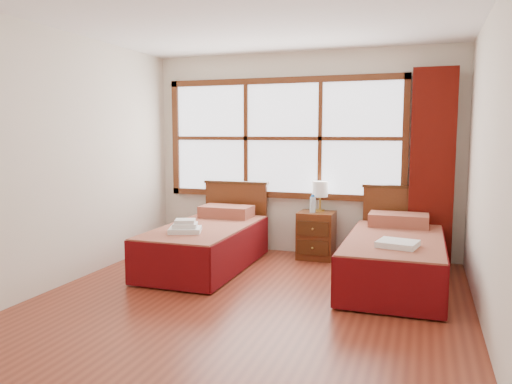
% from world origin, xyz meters
% --- Properties ---
extents(floor, '(4.50, 4.50, 0.00)m').
position_xyz_m(floor, '(0.00, 0.00, 0.00)').
color(floor, brown).
rests_on(floor, ground).
extents(ceiling, '(4.50, 4.50, 0.00)m').
position_xyz_m(ceiling, '(0.00, 0.00, 2.60)').
color(ceiling, white).
rests_on(ceiling, wall_back).
extents(wall_back, '(4.00, 0.00, 4.00)m').
position_xyz_m(wall_back, '(0.00, 2.25, 1.30)').
color(wall_back, silver).
rests_on(wall_back, floor).
extents(wall_left, '(0.00, 4.50, 4.50)m').
position_xyz_m(wall_left, '(-2.00, 0.00, 1.30)').
color(wall_left, silver).
rests_on(wall_left, floor).
extents(wall_right, '(0.00, 4.50, 4.50)m').
position_xyz_m(wall_right, '(2.00, 0.00, 1.30)').
color(wall_right, silver).
rests_on(wall_right, floor).
extents(window, '(3.16, 0.06, 1.56)m').
position_xyz_m(window, '(-0.25, 2.21, 1.50)').
color(window, white).
rests_on(window, wall_back).
extents(curtain, '(0.50, 0.16, 2.30)m').
position_xyz_m(curtain, '(1.60, 2.11, 1.17)').
color(curtain, '#580F08').
rests_on(curtain, wall_back).
extents(bed_left, '(0.96, 1.98, 0.93)m').
position_xyz_m(bed_left, '(-0.87, 1.20, 0.28)').
color(bed_left, '#3E210D').
rests_on(bed_left, floor).
extents(bed_right, '(0.98, 2.00, 0.94)m').
position_xyz_m(bed_right, '(1.26, 1.20, 0.29)').
color(bed_right, '#3E210D').
rests_on(bed_right, floor).
extents(nightstand, '(0.44, 0.44, 0.59)m').
position_xyz_m(nightstand, '(0.26, 1.99, 0.29)').
color(nightstand, '#5A2B13').
rests_on(nightstand, floor).
extents(towels_left, '(0.42, 0.39, 0.14)m').
position_xyz_m(towels_left, '(-0.93, 0.73, 0.55)').
color(towels_left, white).
rests_on(towels_left, bed_left).
extents(towels_right, '(0.41, 0.38, 0.06)m').
position_xyz_m(towels_right, '(1.30, 0.72, 0.53)').
color(towels_right, white).
rests_on(towels_right, bed_right).
extents(lamp, '(0.19, 0.19, 0.38)m').
position_xyz_m(lamp, '(0.28, 2.09, 0.86)').
color(lamp, gold).
rests_on(lamp, nightstand).
extents(bottle_near, '(0.06, 0.06, 0.22)m').
position_xyz_m(bottle_near, '(0.21, 1.94, 0.69)').
color(bottle_near, silver).
rests_on(bottle_near, nightstand).
extents(bottle_far, '(0.06, 0.06, 0.22)m').
position_xyz_m(bottle_far, '(0.23, 1.95, 0.69)').
color(bottle_far, silver).
rests_on(bottle_far, nightstand).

